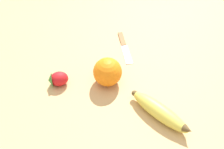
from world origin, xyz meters
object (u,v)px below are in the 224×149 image
(orange, at_px, (108,72))
(paring_knife, at_px, (124,46))
(strawberry, at_px, (58,79))
(banana, at_px, (160,112))

(orange, bearing_deg, paring_knife, 160.88)
(strawberry, height_order, paring_knife, strawberry)
(banana, height_order, paring_knife, banana)
(banana, distance_m, orange, 0.19)
(orange, xyz_separation_m, strawberry, (0.01, -0.15, -0.02))
(orange, distance_m, strawberry, 0.15)
(banana, height_order, strawberry, same)
(strawberry, xyz_separation_m, paring_knife, (-0.17, 0.20, -0.02))
(orange, distance_m, paring_knife, 0.17)
(banana, bearing_deg, paring_knife, 150.99)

